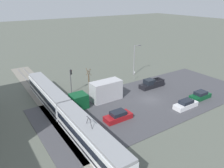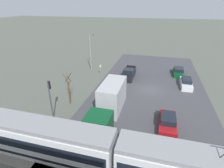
% 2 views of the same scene
% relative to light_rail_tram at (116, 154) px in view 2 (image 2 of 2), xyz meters
% --- Properties ---
extents(ground_plane, '(320.00, 320.00, 0.00)m').
position_rel_light_rail_tram_xyz_m(ground_plane, '(-1.73, -15.93, -1.67)').
color(ground_plane, '#565B51').
extents(road_surface, '(17.49, 41.46, 0.08)m').
position_rel_light_rail_tram_xyz_m(road_surface, '(-1.73, -15.93, -1.63)').
color(road_surface, '#424247').
rests_on(road_surface, ground).
extents(light_rail_tram, '(31.70, 2.67, 4.40)m').
position_rel_light_rail_tram_xyz_m(light_rail_tram, '(0.00, 0.00, 0.00)').
color(light_rail_tram, white).
rests_on(light_rail_tram, ground).
extents(box_truck, '(2.62, 9.77, 3.64)m').
position_rel_light_rail_tram_xyz_m(box_truck, '(2.74, -7.81, 0.09)').
color(box_truck, '#0C4723').
rests_on(box_truck, ground).
extents(pickup_truck, '(1.93, 5.63, 1.88)m').
position_rel_light_rail_tram_xyz_m(pickup_truck, '(2.50, -20.28, -0.88)').
color(pickup_truck, black).
rests_on(pickup_truck, ground).
extents(sedan_car_0, '(1.89, 4.49, 1.45)m').
position_rel_light_rail_tram_xyz_m(sedan_car_0, '(-4.32, -6.91, -0.99)').
color(sedan_car_0, maroon).
rests_on(sedan_car_0, ground).
extents(sedan_car_1, '(1.88, 4.34, 1.42)m').
position_rel_light_rail_tram_xyz_m(sedan_car_1, '(-6.67, -24.18, -1.00)').
color(sedan_car_1, '#0C4723').
rests_on(sedan_car_1, ground).
extents(sedan_car_2, '(1.70, 4.67, 1.42)m').
position_rel_light_rail_tram_xyz_m(sedan_car_2, '(-7.53, -18.97, -1.00)').
color(sedan_car_2, silver).
rests_on(sedan_car_2, ground).
extents(traffic_light_pole, '(0.28, 0.47, 4.89)m').
position_rel_light_rail_tram_xyz_m(traffic_light_pole, '(9.16, -5.11, 1.52)').
color(traffic_light_pole, '#47474C').
rests_on(traffic_light_pole, ground).
extents(street_tree, '(1.09, 0.91, 4.61)m').
position_rel_light_rail_tram_xyz_m(street_tree, '(8.85, -8.83, 0.43)').
color(street_tree, brown).
rests_on(street_tree, ground).
extents(street_lamp_near_crossing, '(0.36, 1.95, 7.31)m').
position_rel_light_rail_tram_xyz_m(street_lamp_near_crossing, '(10.92, -22.49, 2.60)').
color(street_lamp_near_crossing, gray).
rests_on(street_lamp_near_crossing, ground).
extents(no_parking_sign, '(0.32, 0.08, 2.03)m').
position_rel_light_rail_tram_xyz_m(no_parking_sign, '(8.16, -20.24, -0.42)').
color(no_parking_sign, gray).
rests_on(no_parking_sign, ground).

